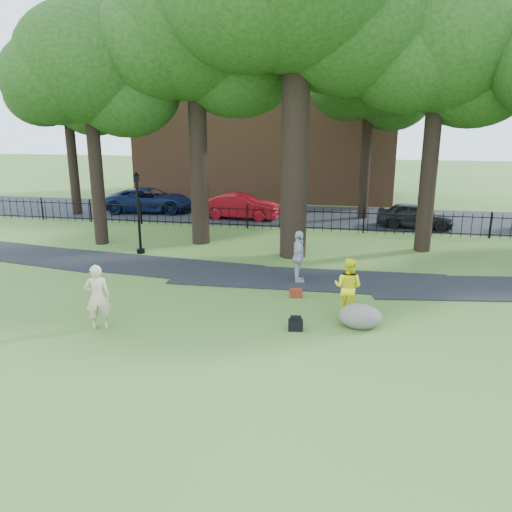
% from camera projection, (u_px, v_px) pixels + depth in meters
% --- Properties ---
extents(ground, '(120.00, 120.00, 0.00)m').
position_uv_depth(ground, '(264.00, 319.00, 14.55)').
color(ground, '#3E5D20').
rests_on(ground, ground).
extents(footpath, '(36.07, 3.85, 0.03)m').
position_uv_depth(footpath, '(310.00, 280.00, 18.05)').
color(footpath, black).
rests_on(footpath, ground).
extents(street, '(80.00, 7.00, 0.02)m').
position_uv_depth(street, '(311.00, 216.00, 29.68)').
color(street, black).
rests_on(street, ground).
extents(iron_fence, '(44.00, 0.04, 1.20)m').
position_uv_depth(iron_fence, '(304.00, 219.00, 25.74)').
color(iron_fence, black).
rests_on(iron_fence, ground).
extents(brick_building, '(18.00, 8.00, 12.00)m').
position_uv_depth(brick_building, '(268.00, 113.00, 36.37)').
color(brick_building, brown).
rests_on(brick_building, ground).
extents(tree_row, '(26.82, 7.96, 12.42)m').
position_uv_depth(tree_row, '(313.00, 54.00, 20.22)').
color(tree_row, black).
rests_on(tree_row, ground).
extents(woman, '(0.79, 0.67, 1.84)m').
position_uv_depth(woman, '(98.00, 297.00, 13.67)').
color(woman, beige).
rests_on(woman, ground).
extents(man, '(1.03, 0.91, 1.76)m').
position_uv_depth(man, '(348.00, 287.00, 14.58)').
color(man, '#FFF515').
rests_on(man, ground).
extents(pedestrian, '(0.63, 1.16, 1.87)m').
position_uv_depth(pedestrian, '(299.00, 257.00, 17.53)').
color(pedestrian, '#B2B2B7').
rests_on(pedestrian, ground).
extents(boulder, '(1.38, 1.15, 0.71)m').
position_uv_depth(boulder, '(360.00, 314.00, 13.93)').
color(boulder, slate).
rests_on(boulder, ground).
extents(lamppost, '(0.35, 0.35, 3.50)m').
position_uv_depth(lamppost, '(139.00, 214.00, 21.15)').
color(lamppost, black).
rests_on(lamppost, ground).
extents(backpack, '(0.44, 0.31, 0.30)m').
position_uv_depth(backpack, '(296.00, 325.00, 13.73)').
color(backpack, black).
rests_on(backpack, ground).
extents(red_bag, '(0.45, 0.34, 0.27)m').
position_uv_depth(red_bag, '(296.00, 293.00, 16.26)').
color(red_bag, maroon).
rests_on(red_bag, ground).
extents(red_sedan, '(4.49, 1.83, 1.45)m').
position_uv_depth(red_sedan, '(241.00, 206.00, 28.79)').
color(red_sedan, maroon).
rests_on(red_sedan, ground).
extents(navy_van, '(5.62, 3.15, 1.49)m').
position_uv_depth(navy_van, '(150.00, 200.00, 30.82)').
color(navy_van, '#0B1739').
rests_on(navy_van, ground).
extents(grey_car, '(4.07, 1.97, 1.34)m').
position_uv_depth(grey_car, '(415.00, 215.00, 26.41)').
color(grey_car, black).
rests_on(grey_car, ground).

